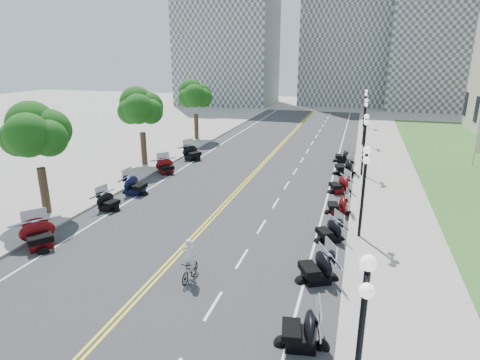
# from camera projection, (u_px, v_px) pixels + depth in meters

# --- Properties ---
(ground) EXTENTS (160.00, 160.00, 0.00)m
(ground) POSITION_uv_depth(u_px,v_px,m) (182.00, 250.00, 20.37)
(ground) COLOR gray
(road) EXTENTS (16.00, 90.00, 0.01)m
(road) POSITION_uv_depth(u_px,v_px,m) (239.00, 190.00, 29.50)
(road) COLOR #333335
(road) RESTS_ON ground
(centerline_yellow_a) EXTENTS (0.12, 90.00, 0.00)m
(centerline_yellow_a) POSITION_uv_depth(u_px,v_px,m) (237.00, 189.00, 29.54)
(centerline_yellow_a) COLOR yellow
(centerline_yellow_a) RESTS_ON road
(centerline_yellow_b) EXTENTS (0.12, 90.00, 0.00)m
(centerline_yellow_b) POSITION_uv_depth(u_px,v_px,m) (240.00, 190.00, 29.47)
(centerline_yellow_b) COLOR yellow
(centerline_yellow_b) RESTS_ON road
(edge_line_north) EXTENTS (0.12, 90.00, 0.00)m
(edge_line_north) POSITION_uv_depth(u_px,v_px,m) (327.00, 198.00, 27.74)
(edge_line_north) COLOR white
(edge_line_north) RESTS_ON road
(edge_line_south) EXTENTS (0.12, 90.00, 0.00)m
(edge_line_south) POSITION_uv_depth(u_px,v_px,m) (160.00, 182.00, 31.26)
(edge_line_south) COLOR white
(edge_line_south) RESTS_ON road
(lane_dash_5) EXTENTS (0.12, 2.00, 0.00)m
(lane_dash_5) POSITION_uv_depth(u_px,v_px,m) (213.00, 306.00, 15.83)
(lane_dash_5) COLOR white
(lane_dash_5) RESTS_ON road
(lane_dash_6) EXTENTS (0.12, 2.00, 0.00)m
(lane_dash_6) POSITION_uv_depth(u_px,v_px,m) (242.00, 259.00, 19.48)
(lane_dash_6) COLOR white
(lane_dash_6) RESTS_ON road
(lane_dash_7) EXTENTS (0.12, 2.00, 0.00)m
(lane_dash_7) POSITION_uv_depth(u_px,v_px,m) (262.00, 226.00, 23.14)
(lane_dash_7) COLOR white
(lane_dash_7) RESTS_ON road
(lane_dash_8) EXTENTS (0.12, 2.00, 0.00)m
(lane_dash_8) POSITION_uv_depth(u_px,v_px,m) (276.00, 203.00, 26.80)
(lane_dash_8) COLOR white
(lane_dash_8) RESTS_ON road
(lane_dash_9) EXTENTS (0.12, 2.00, 0.00)m
(lane_dash_9) POSITION_uv_depth(u_px,v_px,m) (287.00, 185.00, 30.45)
(lane_dash_9) COLOR white
(lane_dash_9) RESTS_ON road
(lane_dash_10) EXTENTS (0.12, 2.00, 0.00)m
(lane_dash_10) POSITION_uv_depth(u_px,v_px,m) (295.00, 171.00, 34.11)
(lane_dash_10) COLOR white
(lane_dash_10) RESTS_ON road
(lane_dash_11) EXTENTS (0.12, 2.00, 0.00)m
(lane_dash_11) POSITION_uv_depth(u_px,v_px,m) (302.00, 160.00, 37.76)
(lane_dash_11) COLOR white
(lane_dash_11) RESTS_ON road
(lane_dash_12) EXTENTS (0.12, 2.00, 0.00)m
(lane_dash_12) POSITION_uv_depth(u_px,v_px,m) (308.00, 151.00, 41.42)
(lane_dash_12) COLOR white
(lane_dash_12) RESTS_ON road
(lane_dash_13) EXTENTS (0.12, 2.00, 0.00)m
(lane_dash_13) POSITION_uv_depth(u_px,v_px,m) (312.00, 143.00, 45.08)
(lane_dash_13) COLOR white
(lane_dash_13) RESTS_ON road
(lane_dash_14) EXTENTS (0.12, 2.00, 0.00)m
(lane_dash_14) POSITION_uv_depth(u_px,v_px,m) (316.00, 136.00, 48.73)
(lane_dash_14) COLOR white
(lane_dash_14) RESTS_ON road
(lane_dash_15) EXTENTS (0.12, 2.00, 0.00)m
(lane_dash_15) POSITION_uv_depth(u_px,v_px,m) (320.00, 131.00, 52.39)
(lane_dash_15) COLOR white
(lane_dash_15) RESTS_ON road
(lane_dash_16) EXTENTS (0.12, 2.00, 0.00)m
(lane_dash_16) POSITION_uv_depth(u_px,v_px,m) (323.00, 126.00, 56.05)
(lane_dash_16) COLOR white
(lane_dash_16) RESTS_ON road
(lane_dash_17) EXTENTS (0.12, 2.00, 0.00)m
(lane_dash_17) POSITION_uv_depth(u_px,v_px,m) (325.00, 121.00, 59.70)
(lane_dash_17) COLOR white
(lane_dash_17) RESTS_ON road
(lane_dash_18) EXTENTS (0.12, 2.00, 0.00)m
(lane_dash_18) POSITION_uv_depth(u_px,v_px,m) (328.00, 118.00, 63.36)
(lane_dash_18) COLOR white
(lane_dash_18) RESTS_ON road
(lane_dash_19) EXTENTS (0.12, 2.00, 0.00)m
(lane_dash_19) POSITION_uv_depth(u_px,v_px,m) (330.00, 114.00, 67.01)
(lane_dash_19) COLOR white
(lane_dash_19) RESTS_ON road
(sidewalk_north) EXTENTS (5.00, 90.00, 0.15)m
(sidewalk_north) POSITION_uv_depth(u_px,v_px,m) (390.00, 203.00, 26.60)
(sidewalk_north) COLOR #9E9991
(sidewalk_north) RESTS_ON ground
(sidewalk_south) EXTENTS (5.00, 90.00, 0.15)m
(sidewalk_south) POSITION_uv_depth(u_px,v_px,m) (115.00, 177.00, 32.37)
(sidewalk_south) COLOR #9E9991
(sidewalk_south) RESTS_ON ground
(lawn) EXTENTS (9.00, 60.00, 0.10)m
(lawn) POSITION_uv_depth(u_px,v_px,m) (477.00, 178.00, 32.00)
(lawn) COLOR #356023
(lawn) RESTS_ON ground
(distant_block_a) EXTENTS (18.00, 14.00, 26.00)m
(distant_block_a) POSITION_uv_depth(u_px,v_px,m) (228.00, 36.00, 78.10)
(distant_block_a) COLOR gray
(distant_block_a) RESTS_ON ground
(distant_block_b) EXTENTS (16.00, 12.00, 30.00)m
(distant_block_b) POSITION_uv_depth(u_px,v_px,m) (346.00, 25.00, 76.95)
(distant_block_b) COLOR gray
(distant_block_b) RESTS_ON ground
(distant_block_c) EXTENTS (20.00, 14.00, 22.00)m
(distant_block_c) POSITION_uv_depth(u_px,v_px,m) (449.00, 46.00, 70.45)
(distant_block_c) COLOR gray
(distant_block_c) RESTS_ON ground
(street_lamp_1) EXTENTS (0.50, 1.20, 4.90)m
(street_lamp_1) POSITION_uv_depth(u_px,v_px,m) (360.00, 346.00, 9.91)
(street_lamp_1) COLOR black
(street_lamp_1) RESTS_ON sidewalk_north
(street_lamp_2) EXTENTS (0.50, 1.20, 4.90)m
(street_lamp_2) POSITION_uv_depth(u_px,v_px,m) (363.00, 193.00, 20.88)
(street_lamp_2) COLOR black
(street_lamp_2) RESTS_ON sidewalk_north
(street_lamp_3) EXTENTS (0.50, 1.20, 4.90)m
(street_lamp_3) POSITION_uv_depth(u_px,v_px,m) (364.00, 145.00, 31.85)
(street_lamp_3) COLOR black
(street_lamp_3) RESTS_ON sidewalk_north
(street_lamp_4) EXTENTS (0.50, 1.20, 4.90)m
(street_lamp_4) POSITION_uv_depth(u_px,v_px,m) (364.00, 122.00, 42.82)
(street_lamp_4) COLOR black
(street_lamp_4) RESTS_ON sidewalk_north
(street_lamp_5) EXTENTS (0.50, 1.20, 4.90)m
(street_lamp_5) POSITION_uv_depth(u_px,v_px,m) (365.00, 109.00, 53.79)
(street_lamp_5) COLOR black
(street_lamp_5) RESTS_ON sidewalk_north
(tree_2) EXTENTS (4.80, 4.80, 9.20)m
(tree_2) POSITION_uv_depth(u_px,v_px,m) (36.00, 139.00, 23.52)
(tree_2) COLOR #235619
(tree_2) RESTS_ON sidewalk_south
(tree_3) EXTENTS (4.80, 4.80, 9.20)m
(tree_3) POSITION_uv_depth(u_px,v_px,m) (141.00, 112.00, 34.49)
(tree_3) COLOR #235619
(tree_3) RESTS_ON sidewalk_south
(tree_4) EXTENTS (4.80, 4.80, 9.20)m
(tree_4) POSITION_uv_depth(u_px,v_px,m) (195.00, 99.00, 45.46)
(tree_4) COLOR #235619
(tree_4) RESTS_ON sidewalk_south
(motorcycle_n_4) EXTENTS (2.32, 2.32, 1.41)m
(motorcycle_n_4) POSITION_uv_depth(u_px,v_px,m) (301.00, 328.00, 13.48)
(motorcycle_n_4) COLOR black
(motorcycle_n_4) RESTS_ON road
(motorcycle_n_5) EXTENTS (2.84, 2.84, 1.47)m
(motorcycle_n_5) POSITION_uv_depth(u_px,v_px,m) (317.00, 265.00, 17.41)
(motorcycle_n_5) COLOR black
(motorcycle_n_5) RESTS_ON road
(motorcycle_n_6) EXTENTS (2.54, 2.54, 1.29)m
(motorcycle_n_6) POSITION_uv_depth(u_px,v_px,m) (329.00, 230.00, 21.21)
(motorcycle_n_6) COLOR black
(motorcycle_n_6) RESTS_ON road
(motorcycle_n_7) EXTENTS (2.18, 2.18, 1.30)m
(motorcycle_n_7) POSITION_uv_depth(u_px,v_px,m) (338.00, 204.00, 24.84)
(motorcycle_n_7) COLOR #590A0C
(motorcycle_n_7) RESTS_ON road
(motorcycle_n_8) EXTENTS (2.60, 2.60, 1.36)m
(motorcycle_n_8) POSITION_uv_depth(u_px,v_px,m) (340.00, 184.00, 28.67)
(motorcycle_n_8) COLOR #590A0C
(motorcycle_n_8) RESTS_ON road
(motorcycle_n_9) EXTENTS (2.60, 2.60, 1.51)m
(motorcycle_n_9) POSITION_uv_depth(u_px,v_px,m) (345.00, 166.00, 33.00)
(motorcycle_n_9) COLOR black
(motorcycle_n_9) RESTS_ON road
(motorcycle_n_10) EXTENTS (1.94, 1.94, 1.28)m
(motorcycle_n_10) POSITION_uv_depth(u_px,v_px,m) (342.00, 155.00, 36.96)
(motorcycle_n_10) COLOR black
(motorcycle_n_10) RESTS_ON road
(motorcycle_s_5) EXTENTS (3.08, 3.08, 1.54)m
(motorcycle_s_5) POSITION_uv_depth(u_px,v_px,m) (39.00, 234.00, 20.41)
(motorcycle_s_5) COLOR #590A0C
(motorcycle_s_5) RESTS_ON road
(motorcycle_s_6) EXTENTS (2.09, 2.09, 1.25)m
(motorcycle_s_6) POSITION_uv_depth(u_px,v_px,m) (108.00, 201.00, 25.47)
(motorcycle_s_6) COLOR black
(motorcycle_s_6) RESTS_ON road
(motorcycle_s_7) EXTENTS (2.15, 2.15, 1.49)m
(motorcycle_s_7) POSITION_uv_depth(u_px,v_px,m) (135.00, 184.00, 28.35)
(motorcycle_s_7) COLOR black
(motorcycle_s_7) RESTS_ON road
(motorcycle_s_8) EXTENTS (2.75, 2.75, 1.37)m
(motorcycle_s_8) POSITION_uv_depth(u_px,v_px,m) (166.00, 166.00, 33.34)
(motorcycle_s_8) COLOR #590A0C
(motorcycle_s_8) RESTS_ON road
(motorcycle_s_9) EXTENTS (2.95, 2.95, 1.52)m
(motorcycle_s_9) POSITION_uv_depth(u_px,v_px,m) (192.00, 152.00, 37.69)
(motorcycle_s_9) COLOR black
(motorcycle_s_9) RESTS_ON road
(bicycle) EXTENTS (0.49, 1.60, 0.96)m
(bicycle) POSITION_uv_depth(u_px,v_px,m) (190.00, 270.00, 17.54)
(bicycle) COLOR #A51414
(bicycle) RESTS_ON road
(cyclist_rider) EXTENTS (0.59, 0.39, 1.63)m
(cyclist_rider) POSITION_uv_depth(u_px,v_px,m) (189.00, 243.00, 17.15)
(cyclist_rider) COLOR silver
(cyclist_rider) RESTS_ON bicycle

